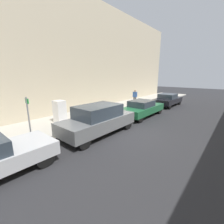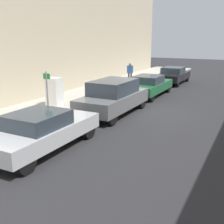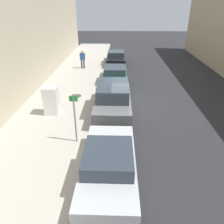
% 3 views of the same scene
% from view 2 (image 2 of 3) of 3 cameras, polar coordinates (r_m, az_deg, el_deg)
% --- Properties ---
extents(ground_plane, '(80.00, 80.00, 0.00)m').
position_cam_2_polar(ground_plane, '(15.06, 6.00, 0.08)').
color(ground_plane, '#28282B').
extents(sidewalk_slab, '(4.53, 44.00, 0.14)m').
position_cam_2_polar(sidewalk_slab, '(17.13, -7.97, 2.07)').
color(sidewalk_slab, '#B2ADA0').
rests_on(sidewalk_slab, ground).
extents(building_facade_near, '(2.30, 39.60, 10.59)m').
position_cam_2_polar(building_facade_near, '(18.97, -17.49, 18.69)').
color(building_facade_near, beige).
rests_on(building_facade_near, ground).
extents(discarded_refrigerator, '(0.78, 0.67, 1.58)m').
position_cam_2_polar(discarded_refrigerator, '(15.82, -11.64, 4.01)').
color(discarded_refrigerator, white).
rests_on(discarded_refrigerator, sidewalk_slab).
extents(manhole_cover, '(0.70, 0.70, 0.02)m').
position_cam_2_polar(manhole_cover, '(17.53, -3.98, 2.73)').
color(manhole_cover, '#47443F').
rests_on(manhole_cover, sidewalk_slab).
extents(street_sign_post, '(0.36, 0.07, 2.30)m').
position_cam_2_polar(street_sign_post, '(12.49, -12.99, 3.44)').
color(street_sign_post, slate).
rests_on(street_sign_post, sidewalk_slab).
extents(pedestrian_walking_far, '(0.48, 0.22, 1.65)m').
position_cam_2_polar(pedestrian_walking_far, '(23.78, 3.68, 8.26)').
color(pedestrian_walking_far, '#333338').
rests_on(pedestrian_walking_far, sidewalk_slab).
extents(parked_sedan_silver, '(1.88, 4.57, 1.40)m').
position_cam_2_polar(parked_sedan_silver, '(10.04, -14.13, -3.57)').
color(parked_sedan_silver, silver).
rests_on(parked_sedan_silver, ground).
extents(parked_suv_gray, '(1.96, 4.80, 1.76)m').
position_cam_2_polar(parked_suv_gray, '(14.34, 0.28, 3.14)').
color(parked_suv_gray, slate).
rests_on(parked_suv_gray, ground).
extents(parked_sedan_green, '(1.84, 4.67, 1.39)m').
position_cam_2_polar(parked_sedan_green, '(19.10, 7.56, 5.42)').
color(parked_sedan_green, '#1E6038').
rests_on(parked_sedan_green, ground).
extents(parked_sedan_dark, '(1.86, 4.52, 1.41)m').
position_cam_2_polar(parked_sedan_dark, '(24.68, 12.37, 7.37)').
color(parked_sedan_dark, black).
rests_on(parked_sedan_dark, ground).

